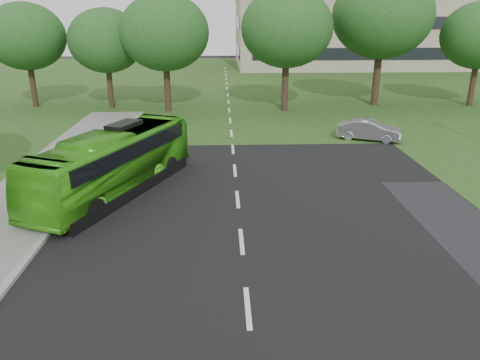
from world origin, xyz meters
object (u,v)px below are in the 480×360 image
at_px(tree_park_b, 165,33).
at_px(tree_park_c, 287,28).
at_px(tree_park_a, 106,41).
at_px(tree_park_f, 26,37).
at_px(bus, 114,162).
at_px(sedan, 369,130).
at_px(tree_park_d, 383,15).

bearing_deg(tree_park_b, tree_park_c, -1.56).
relative_size(tree_park_a, tree_park_f, 0.95).
xyz_separation_m(bus, sedan, (14.29, 8.71, -0.75)).
bearing_deg(tree_park_d, tree_park_b, -173.66).
relative_size(tree_park_b, tree_park_c, 0.96).
xyz_separation_m(tree_park_b, sedan, (13.88, -10.14, -5.60)).
bearing_deg(tree_park_a, bus, -77.26).
height_order(tree_park_f, sedan, tree_park_f).
xyz_separation_m(tree_park_d, sedan, (-4.17, -12.14, -6.88)).
height_order(tree_park_a, tree_park_c, tree_park_c).
bearing_deg(tree_park_d, bus, -131.53).
height_order(tree_park_a, tree_park_f, tree_park_f).
height_order(tree_park_a, bus, tree_park_a).
distance_m(tree_park_d, sedan, 14.56).
distance_m(tree_park_b, tree_park_f, 11.97).
xyz_separation_m(tree_park_a, tree_park_c, (14.76, -1.92, 1.02)).
bearing_deg(sedan, tree_park_d, 3.83).
bearing_deg(tree_park_b, sedan, -36.16).
bearing_deg(tree_park_d, tree_park_a, -179.14).
relative_size(tree_park_a, sedan, 2.06).
bearing_deg(tree_park_f, tree_park_d, -0.48).
distance_m(bus, sedan, 16.75).
distance_m(tree_park_d, bus, 28.52).
bearing_deg(tree_park_b, tree_park_f, 169.14).
height_order(tree_park_a, sedan, tree_park_a).
height_order(bus, sedan, bus).
height_order(tree_park_b, tree_park_d, tree_park_d).
height_order(tree_park_a, tree_park_d, tree_park_d).
xyz_separation_m(tree_park_b, tree_park_f, (-11.75, 2.26, -0.38)).
xyz_separation_m(tree_park_d, bus, (-18.46, -20.85, -6.13)).
bearing_deg(tree_park_c, tree_park_a, 172.58).
distance_m(tree_park_b, bus, 19.47).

